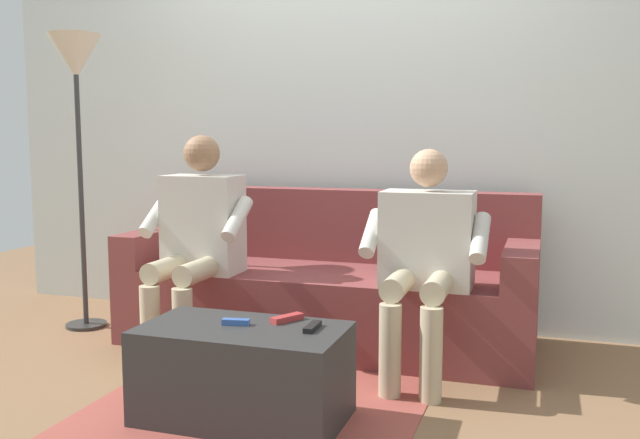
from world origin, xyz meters
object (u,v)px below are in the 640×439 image
(person_right_seated, at_px, (197,233))
(remote_black, at_px, (312,327))
(remote_red, at_px, (287,318))
(remote_blue, at_px, (236,322))
(couch, at_px, (328,290))
(person_left_seated, at_px, (425,250))
(floor_lamp, at_px, (76,76))
(coffee_table, at_px, (243,373))

(person_right_seated, distance_m, remote_black, 1.15)
(person_right_seated, height_order, remote_black, person_right_seated)
(remote_red, xyz_separation_m, remote_blue, (0.18, 0.12, -0.00))
(couch, relative_size, remote_red, 15.10)
(couch, xyz_separation_m, person_right_seated, (0.60, 0.40, 0.35))
(person_left_seated, distance_m, remote_black, 0.81)
(floor_lamp, bearing_deg, person_left_seated, 174.15)
(person_left_seated, xyz_separation_m, remote_black, (0.32, 0.71, -0.22))
(person_right_seated, bearing_deg, remote_black, 141.55)
(remote_blue, bearing_deg, person_right_seated, 116.80)
(couch, distance_m, remote_black, 1.13)
(remote_blue, distance_m, floor_lamp, 2.05)
(couch, xyz_separation_m, floor_lamp, (1.49, 0.17, 1.20))
(remote_black, bearing_deg, remote_blue, 94.75)
(person_left_seated, height_order, remote_red, person_left_seated)
(person_right_seated, relative_size, remote_red, 7.77)
(coffee_table, bearing_deg, floor_lamp, -33.22)
(couch, bearing_deg, floor_lamp, 6.71)
(couch, distance_m, floor_lamp, 1.92)
(remote_red, bearing_deg, remote_black, -91.25)
(couch, bearing_deg, remote_blue, 88.06)
(person_left_seated, relative_size, remote_red, 7.33)
(person_left_seated, distance_m, person_right_seated, 1.20)
(couch, relative_size, remote_black, 16.01)
(remote_black, distance_m, remote_blue, 0.32)
(remote_red, relative_size, floor_lamp, 0.09)
(person_left_seated, distance_m, floor_lamp, 2.28)
(coffee_table, bearing_deg, person_left_seated, -128.40)
(remote_red, height_order, remote_blue, same)
(couch, distance_m, remote_red, 1.03)
(coffee_table, height_order, person_right_seated, person_right_seated)
(person_right_seated, xyz_separation_m, remote_black, (-0.88, 0.70, -0.24))
(remote_black, xyz_separation_m, remote_blue, (0.32, 0.03, 0.00))
(remote_blue, xyz_separation_m, floor_lamp, (1.45, -0.95, 1.10))
(couch, relative_size, floor_lamp, 1.29)
(couch, xyz_separation_m, coffee_table, (0.00, 1.15, -0.10))
(person_right_seated, height_order, remote_blue, person_right_seated)
(person_left_seated, xyz_separation_m, remote_red, (0.46, 0.62, -0.21))
(person_left_seated, relative_size, remote_blue, 9.71)
(person_right_seated, xyz_separation_m, remote_blue, (-0.56, 0.73, -0.24))
(person_right_seated, relative_size, floor_lamp, 0.66)
(coffee_table, relative_size, remote_red, 5.56)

